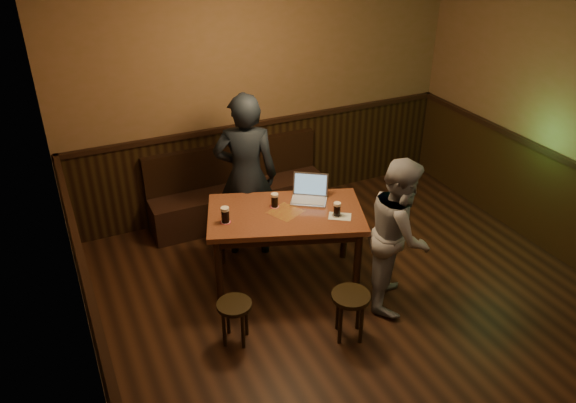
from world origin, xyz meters
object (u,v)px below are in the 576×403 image
(laptop, at_px, (310,193))
(person_grey, at_px, (399,233))
(pint_right, at_px, (337,209))
(bench, at_px, (238,195))
(pint_left, at_px, (225,215))
(person_suit, at_px, (246,177))
(stool_right, at_px, (350,303))
(pint_mid, at_px, (275,200))
(stool_left, at_px, (235,311))
(pub_table, at_px, (286,221))

(laptop, xyz_separation_m, person_grey, (0.51, -0.89, -0.12))
(pint_right, relative_size, laptop, 0.32)
(bench, bearing_deg, pint_left, -114.21)
(pint_right, bearing_deg, person_suit, 120.91)
(stool_right, relative_size, pint_mid, 3.16)
(stool_left, height_order, person_suit, person_suit)
(pint_left, xyz_separation_m, laptop, (0.95, 0.07, -0.02))
(laptop, relative_size, person_suit, 0.25)
(bench, height_order, pint_right, pint_right)
(stool_left, distance_m, pint_mid, 1.23)
(stool_right, distance_m, pint_right, 0.96)
(pub_table, bearing_deg, pint_mid, 131.18)
(stool_left, distance_m, person_grey, 1.71)
(pub_table, height_order, laptop, laptop)
(stool_left, distance_m, stool_right, 1.05)
(pint_mid, bearing_deg, bench, 87.51)
(bench, distance_m, stool_right, 2.46)
(bench, xyz_separation_m, pint_right, (0.43, -1.70, 0.59))
(person_grey, bearing_deg, stool_right, 148.75)
(bench, relative_size, person_suit, 1.17)
(pint_left, bearing_deg, pub_table, -6.28)
(stool_left, height_order, pint_mid, pint_mid)
(pub_table, distance_m, laptop, 0.40)
(bench, relative_size, pint_mid, 14.50)
(pub_table, height_order, pint_right, pint_right)
(bench, xyz_separation_m, pub_table, (-0.00, -1.42, 0.41))
(pub_table, bearing_deg, stool_left, -121.13)
(pub_table, distance_m, pint_left, 0.64)
(pub_table, distance_m, pint_right, 0.54)
(pint_left, bearing_deg, bench, 65.79)
(pint_right, bearing_deg, bench, 104.20)
(bench, bearing_deg, laptop, -75.22)
(stool_left, distance_m, person_suit, 1.61)
(stool_left, relative_size, stool_right, 0.90)
(pint_left, height_order, person_grey, person_grey)
(bench, xyz_separation_m, person_suit, (-0.15, -0.73, 0.63))
(stool_left, bearing_deg, pint_right, 16.97)
(pub_table, relative_size, person_suit, 0.93)
(stool_left, distance_m, pint_right, 1.41)
(laptop, distance_m, person_suit, 0.74)
(pub_table, bearing_deg, stool_right, -61.12)
(stool_right, xyz_separation_m, person_suit, (-0.32, 1.73, 0.56))
(pint_mid, distance_m, pint_right, 0.64)
(pint_right, relative_size, person_suit, 0.08)
(laptop, bearing_deg, pint_right, -43.87)
(pub_table, height_order, stool_right, pub_table)
(stool_right, bearing_deg, pint_right, 70.92)
(bench, height_order, stool_left, bench)
(bench, height_order, person_grey, person_grey)
(bench, bearing_deg, pint_mid, -92.49)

